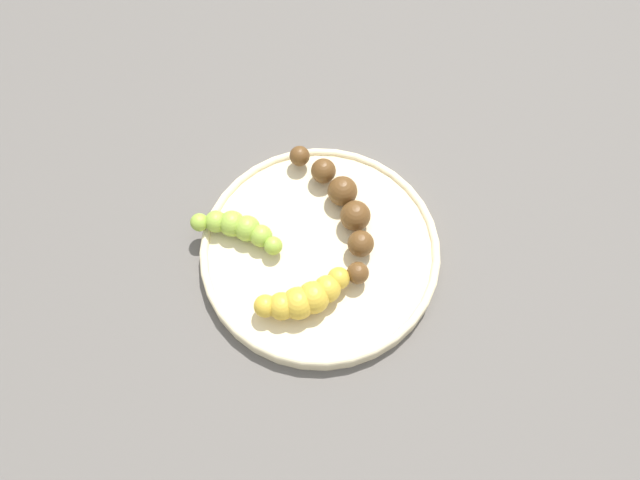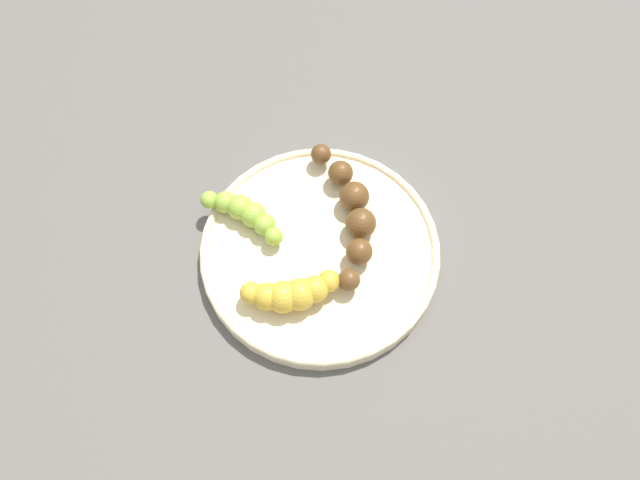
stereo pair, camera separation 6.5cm
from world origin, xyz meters
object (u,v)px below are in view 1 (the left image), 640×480
(banana_overripe, at_px, (343,206))
(banana_spotted, at_px, (305,298))
(banana_green, at_px, (239,228))
(fruit_bowl, at_px, (320,250))

(banana_overripe, relative_size, banana_spotted, 1.74)
(banana_green, bearing_deg, banana_overripe, -57.43)
(fruit_bowl, bearing_deg, banana_overripe, 0.48)
(banana_overripe, relative_size, banana_green, 1.46)
(banana_overripe, xyz_separation_m, banana_green, (-0.09, 0.09, -0.00))
(fruit_bowl, height_order, banana_green, banana_green)
(fruit_bowl, distance_m, banana_green, 0.10)
(fruit_bowl, relative_size, banana_green, 2.52)
(banana_spotted, bearing_deg, fruit_bowl, 144.68)
(banana_green, bearing_deg, banana_spotted, -118.99)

